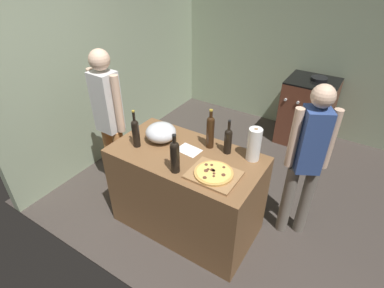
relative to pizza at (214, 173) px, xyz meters
name	(u,v)px	position (x,y,z in m)	size (l,w,h in m)	color
ground_plane	(236,173)	(-0.28, 1.17, -0.92)	(3.99, 3.78, 0.02)	#3F3833
kitchen_wall_rear	(294,40)	(-0.28, 2.81, 0.39)	(3.99, 0.10, 2.60)	#99A889
kitchen_wall_left	(123,49)	(-2.02, 1.17, 0.39)	(0.10, 3.78, 2.60)	#99A889
counter	(186,191)	(-0.36, 0.14, -0.47)	(1.37, 0.74, 0.88)	brown
cutting_board	(214,175)	(0.00, 0.00, -0.02)	(0.40, 0.32, 0.02)	#9E7247
pizza	(214,173)	(0.00, 0.00, 0.00)	(0.32, 0.32, 0.03)	tan
mixing_bowl	(161,132)	(-0.67, 0.20, 0.06)	(0.29, 0.29, 0.17)	#B2B2B7
paper_towel_roll	(254,144)	(0.17, 0.39, 0.12)	(0.12, 0.12, 0.30)	white
wine_bottle_dark	(210,131)	(-0.23, 0.35, 0.14)	(0.07, 0.07, 0.38)	#331E0F
wine_bottle_green	(175,155)	(-0.30, -0.11, 0.13)	(0.08, 0.08, 0.35)	black
wine_bottle_clear	(228,140)	(-0.06, 0.35, 0.10)	(0.07, 0.07, 0.33)	black
wine_bottle_amber	(136,132)	(-0.81, 0.00, 0.12)	(0.07, 0.07, 0.36)	black
recipe_sheet	(189,150)	(-0.36, 0.20, -0.03)	(0.21, 0.15, 0.00)	white
stove	(307,111)	(0.19, 2.41, -0.45)	(0.66, 0.62, 0.97)	brown
person_in_stripes	(109,117)	(-1.32, 0.16, 0.05)	(0.40, 0.21, 1.66)	#D88C4C
person_in_red	(307,158)	(0.57, 0.64, -0.02)	(0.34, 0.28, 1.57)	slate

